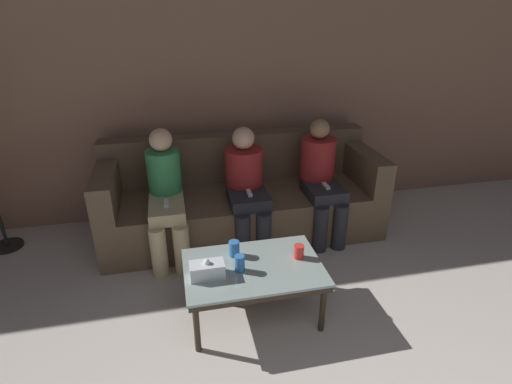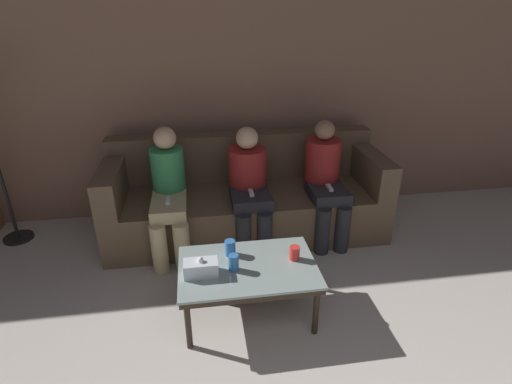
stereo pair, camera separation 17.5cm
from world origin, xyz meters
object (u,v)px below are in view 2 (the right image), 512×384
object	(u,v)px
coffee_table	(248,271)
cup_near_left	(295,253)
couch	(246,199)
cup_near_right	(230,248)
seated_person_mid_right	(325,178)
tissue_box	(201,268)
seated_person_left_end	(169,191)
seated_person_mid_left	(249,184)
cup_far_center	(234,263)

from	to	relation	value
coffee_table	cup_near_left	bearing A→B (deg)	5.29
couch	cup_near_left	xyz separation A→B (m)	(0.18, -1.15, 0.13)
couch	cup_near_right	world-z (taller)	couch
seated_person_mid_right	coffee_table	bearing A→B (deg)	-130.69
cup_near_left	tissue_box	distance (m)	0.64
couch	seated_person_left_end	world-z (taller)	seated_person_left_end
tissue_box	coffee_table	bearing A→B (deg)	8.63
couch	cup_near_right	xyz separation A→B (m)	(-0.24, -1.03, 0.14)
coffee_table	cup_near_left	size ratio (longest dim) A/B	9.42
seated_person_mid_left	seated_person_mid_right	bearing A→B (deg)	-0.14
cup_near_left	seated_person_mid_right	bearing A→B (deg)	61.70
cup_near_right	seated_person_left_end	bearing A→B (deg)	119.71
coffee_table	tissue_box	distance (m)	0.33
cup_near_left	seated_person_mid_right	distance (m)	1.07
cup_far_center	seated_person_mid_left	bearing A→B (deg)	76.58
cup_near_left	seated_person_left_end	size ratio (longest dim) A/B	0.09
coffee_table	cup_near_left	world-z (taller)	cup_near_left
couch	cup_far_center	size ratio (longest dim) A/B	21.80
couch	cup_far_center	world-z (taller)	couch
couch	cup_far_center	bearing A→B (deg)	-101.10
cup_near_right	seated_person_mid_left	world-z (taller)	seated_person_mid_left
couch	seated_person_left_end	bearing A→B (deg)	-159.86
cup_near_right	seated_person_left_end	distance (m)	0.90
tissue_box	seated_person_mid_right	size ratio (longest dim) A/B	0.20
couch	tissue_box	distance (m)	1.31
coffee_table	seated_person_mid_right	world-z (taller)	seated_person_mid_right
tissue_box	couch	bearing A→B (deg)	69.80
cup_far_center	seated_person_mid_right	distance (m)	1.36
cup_near_left	cup_near_right	world-z (taller)	cup_near_right
cup_near_right	seated_person_left_end	world-z (taller)	seated_person_left_end
cup_far_center	couch	bearing A→B (deg)	78.90
couch	cup_near_right	distance (m)	1.07
coffee_table	seated_person_left_end	distance (m)	1.10
seated_person_left_end	seated_person_mid_right	size ratio (longest dim) A/B	1.00
coffee_table	seated_person_mid_left	distance (m)	1.00
cup_near_left	seated_person_mid_left	xyz separation A→B (m)	(-0.18, 0.94, 0.12)
couch	cup_near_left	distance (m)	1.17
couch	seated_person_mid_left	size ratio (longest dim) A/B	2.40
cup_near_right	cup_near_left	bearing A→B (deg)	-15.78
seated_person_left_end	seated_person_mid_left	distance (m)	0.69
coffee_table	tissue_box	bearing A→B (deg)	-171.37
seated_person_mid_left	cup_near_right	bearing A→B (deg)	-106.70
cup_near_right	tissue_box	bearing A→B (deg)	-136.24
couch	seated_person_left_end	size ratio (longest dim) A/B	2.33
coffee_table	seated_person_mid_left	bearing A→B (deg)	81.68
coffee_table	seated_person_left_end	size ratio (longest dim) A/B	0.85
couch	coffee_table	bearing A→B (deg)	-96.82
cup_near_left	cup_far_center	size ratio (longest dim) A/B	0.84
tissue_box	seated_person_mid_right	xyz separation A→B (m)	(1.14, 1.01, 0.12)
cup_near_right	seated_person_mid_left	xyz separation A→B (m)	(0.24, 0.81, 0.11)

